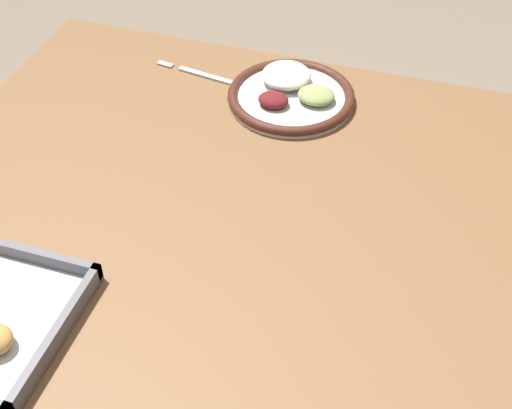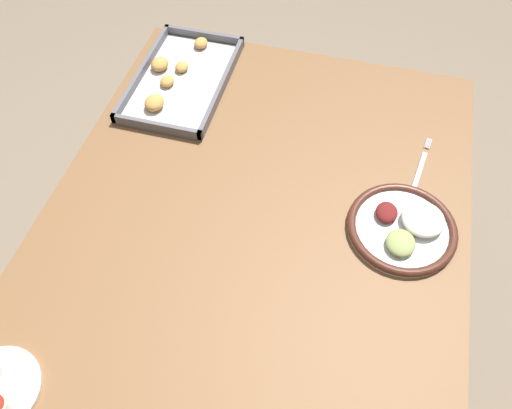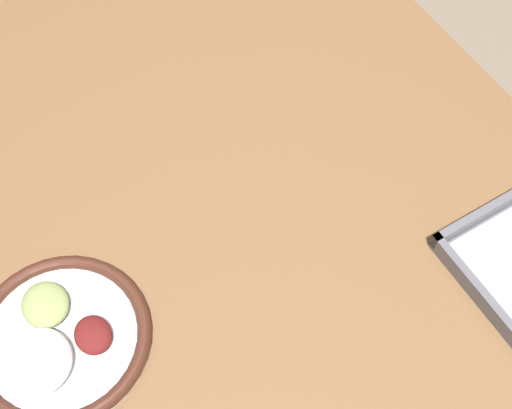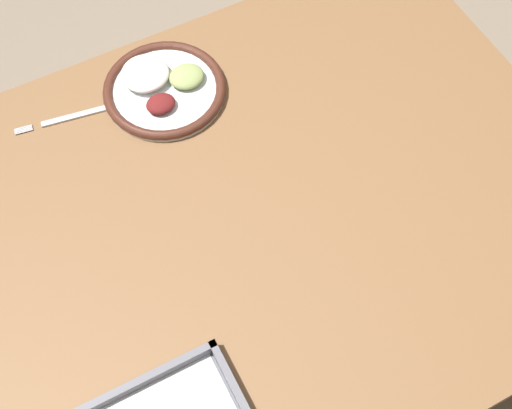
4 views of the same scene
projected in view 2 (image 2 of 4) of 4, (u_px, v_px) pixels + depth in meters
The scene contains 5 objects.
ground_plane at pixel (255, 333), 1.73m from camera, with size 8.00×8.00×0.00m, color #7A6B59.
dining_table at pixel (254, 239), 1.22m from camera, with size 1.23×0.96×0.72m.
dinner_plate at pixel (404, 227), 1.11m from camera, with size 0.25×0.25×0.05m.
fork at pixel (419, 173), 1.22m from camera, with size 0.22×0.05×0.00m.
baking_tray at pixel (180, 79), 1.40m from camera, with size 0.41×0.25×0.04m.
Camera 2 is at (-0.62, -0.17, 1.67)m, focal length 35.00 mm.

